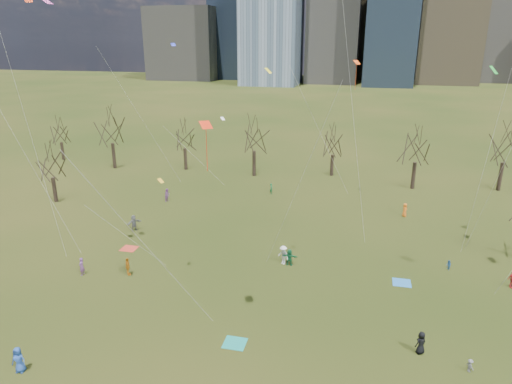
% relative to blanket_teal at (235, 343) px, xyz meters
% --- Properties ---
extents(ground, '(500.00, 500.00, 0.00)m').
position_rel_blanket_teal_xyz_m(ground, '(-1.61, 1.32, -0.01)').
color(ground, black).
rests_on(ground, ground).
extents(bare_tree_row, '(113.04, 29.80, 9.50)m').
position_rel_blanket_teal_xyz_m(bare_tree_row, '(-1.70, 38.55, 6.10)').
color(bare_tree_row, black).
rests_on(bare_tree_row, ground).
extents(blanket_teal, '(1.60, 1.50, 0.03)m').
position_rel_blanket_teal_xyz_m(blanket_teal, '(0.00, 0.00, 0.00)').
color(blanket_teal, teal).
rests_on(blanket_teal, ground).
extents(blanket_navy, '(1.60, 1.50, 0.03)m').
position_rel_blanket_teal_xyz_m(blanket_navy, '(12.23, 11.73, 0.00)').
color(blanket_navy, '#2975C3').
rests_on(blanket_navy, ground).
extents(blanket_crimson, '(1.60, 1.50, 0.03)m').
position_rel_blanket_teal_xyz_m(blanket_crimson, '(-15.01, 12.41, 0.00)').
color(blanket_crimson, red).
rests_on(blanket_crimson, ground).
extents(person_0, '(0.96, 0.69, 1.83)m').
position_rel_blanket_teal_xyz_m(person_0, '(-12.92, -6.07, 0.90)').
color(person_0, '#244B9F').
rests_on(person_0, ground).
extents(person_3, '(0.61, 0.71, 0.95)m').
position_rel_blanket_teal_xyz_m(person_3, '(15.82, 0.76, 0.46)').
color(person_3, slate).
rests_on(person_3, ground).
extents(person_4, '(0.96, 1.05, 1.71)m').
position_rel_blanket_teal_xyz_m(person_4, '(-12.35, 7.35, 0.84)').
color(person_4, orange).
rests_on(person_4, ground).
extents(person_5, '(1.57, 0.57, 1.66)m').
position_rel_blanket_teal_xyz_m(person_5, '(1.85, 12.74, 0.82)').
color(person_5, '#16653A').
rests_on(person_5, ground).
extents(person_6, '(0.98, 0.93, 1.68)m').
position_rel_blanket_teal_xyz_m(person_6, '(12.84, 1.99, 0.83)').
color(person_6, black).
rests_on(person_6, ground).
extents(person_7, '(0.45, 0.65, 1.72)m').
position_rel_blanket_teal_xyz_m(person_7, '(-16.51, 6.39, 0.85)').
color(person_7, '#7C478F').
rests_on(person_7, ground).
extents(person_8, '(0.49, 0.56, 0.99)m').
position_rel_blanket_teal_xyz_m(person_8, '(16.64, 15.25, 0.48)').
color(person_8, '#2459A0').
rests_on(person_8, ground).
extents(person_9, '(1.41, 1.21, 1.90)m').
position_rel_blanket_teal_xyz_m(person_9, '(1.22, 12.86, 0.93)').
color(person_9, white).
rests_on(person_9, ground).
extents(person_11, '(1.45, 1.75, 1.88)m').
position_rel_blanket_teal_xyz_m(person_11, '(-16.72, 16.87, 0.92)').
color(person_11, slate).
rests_on(person_11, ground).
extents(person_12, '(0.62, 0.88, 1.70)m').
position_rel_blanket_teal_xyz_m(person_12, '(13.52, 28.57, 0.84)').
color(person_12, orange).
rests_on(person_12, ground).
extents(person_13, '(0.56, 0.66, 1.52)m').
position_rel_blanket_teal_xyz_m(person_13, '(-4.15, 33.23, 0.74)').
color(person_13, '#176B39').
rests_on(person_13, ground).
extents(person_14, '(0.82, 0.97, 1.77)m').
position_rel_blanket_teal_xyz_m(person_14, '(-17.07, 26.95, 0.87)').
color(person_14, '#8C4C99').
rests_on(person_14, ground).
extents(kites_airborne, '(47.99, 39.89, 37.11)m').
position_rel_blanket_teal_xyz_m(kites_airborne, '(5.26, 12.94, 13.80)').
color(kites_airborne, red).
rests_on(kites_airborne, ground).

